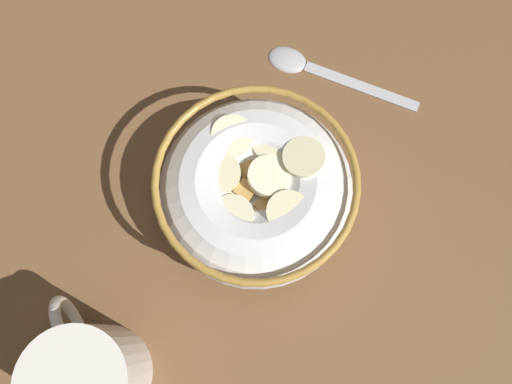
# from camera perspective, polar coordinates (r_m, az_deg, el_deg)

# --- Properties ---
(ground_plane) EXTENTS (0.98, 0.98, 0.02)m
(ground_plane) POSITION_cam_1_polar(r_m,az_deg,el_deg) (0.44, 0.00, -1.38)
(ground_plane) COLOR brown
(cereal_bowl) EXTENTS (0.16, 0.16, 0.07)m
(cereal_bowl) POSITION_cam_1_polar(r_m,az_deg,el_deg) (0.40, 0.01, 0.23)
(cereal_bowl) COLOR white
(cereal_bowl) RESTS_ON ground_plane
(spoon) EXTENTS (0.12, 0.11, 0.01)m
(spoon) POSITION_cam_1_polar(r_m,az_deg,el_deg) (0.48, 6.36, 13.76)
(spoon) COLOR #B7B7BC
(spoon) RESTS_ON ground_plane
(coffee_mug) EXTENTS (0.10, 0.07, 0.08)m
(coffee_mug) POSITION_cam_1_polar(r_m,az_deg,el_deg) (0.40, -18.32, -18.99)
(coffee_mug) COLOR white
(coffee_mug) RESTS_ON ground_plane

